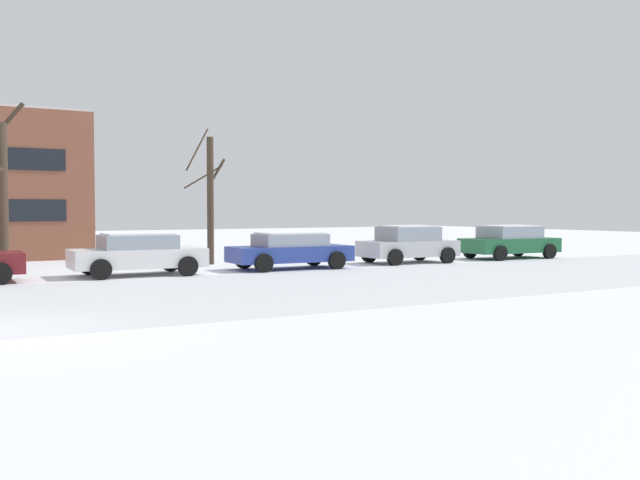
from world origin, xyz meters
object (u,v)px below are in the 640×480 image
Objects in this scene: parked_car_white at (138,254)px; parked_car_blue at (290,250)px; parked_car_silver at (408,244)px; parked_car_green at (510,241)px.

parked_car_blue is (5.45, -0.23, -0.03)m from parked_car_white.
parked_car_silver is 5.45m from parked_car_green.
parked_car_silver reaches higher than parked_car_green.
parked_car_blue is 5.46m from parked_car_silver.
parked_car_green reaches higher than parked_car_white.
parked_car_silver is at bearing 178.68° from parked_car_green.
parked_car_green reaches higher than parked_car_blue.
parked_car_green is at bearing -0.48° from parked_car_white.
parked_car_green is (5.45, -0.13, -0.02)m from parked_car_silver.
parked_car_blue is 1.13× the size of parked_car_silver.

